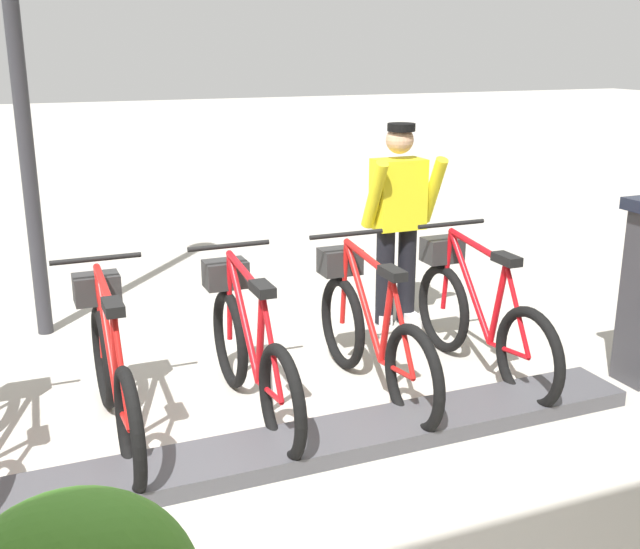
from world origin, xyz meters
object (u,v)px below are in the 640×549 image
(bike_docked_3, at_px, (112,370))
(bike_docked_1, at_px, (370,331))
(bike_docked_0, at_px, (477,315))
(worker_near_rack, at_px, (398,218))
(bike_docked_2, at_px, (249,349))

(bike_docked_3, bearing_deg, bike_docked_1, -90.00)
(bike_docked_0, xyz_separation_m, worker_near_rack, (1.10, 0.06, 0.48))
(bike_docked_0, relative_size, bike_docked_3, 1.00)
(bike_docked_3, bearing_deg, bike_docked_2, -90.00)
(worker_near_rack, bearing_deg, bike_docked_1, 144.71)
(bike_docked_0, relative_size, worker_near_rack, 1.04)
(bike_docked_2, bearing_deg, bike_docked_1, -90.00)
(bike_docked_1, relative_size, bike_docked_3, 1.00)
(bike_docked_2, height_order, bike_docked_3, same)
(bike_docked_3, bearing_deg, worker_near_rack, -65.82)
(bike_docked_2, relative_size, bike_docked_3, 1.00)
(bike_docked_1, height_order, bike_docked_3, same)
(bike_docked_1, distance_m, worker_near_rack, 1.43)
(bike_docked_0, height_order, bike_docked_2, same)
(worker_near_rack, bearing_deg, bike_docked_2, 124.27)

